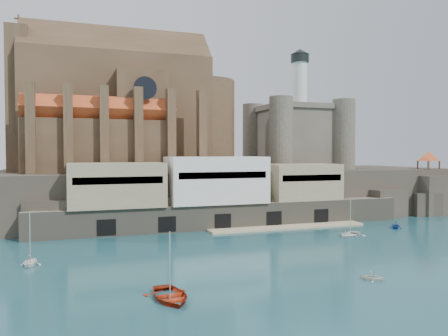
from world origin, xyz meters
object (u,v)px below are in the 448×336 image
object	(u,v)px
castle_keep	(296,134)
boat_1	(372,280)
church	(127,114)
pavilion	(429,157)
boat_0	(170,299)

from	to	relation	value
castle_keep	boat_1	bearing A→B (deg)	-110.30
castle_keep	boat_1	size ratio (longest dim) A/B	11.23
church	castle_keep	size ratio (longest dim) A/B	1.60
church	boat_1	distance (m)	63.59
pavilion	boat_0	xyz separation A→B (m)	(-68.41, -39.52, -12.73)
pavilion	church	bearing A→B (deg)	166.52
boat_1	pavilion	bearing A→B (deg)	-8.94
pavilion	boat_1	xyz separation A→B (m)	(-46.45, -40.42, -12.73)
boat_0	church	bearing A→B (deg)	83.34
church	boat_0	xyz separation A→B (m)	(-2.28, -55.37, -22.13)
church	pavilion	world-z (taller)	church
castle_keep	pavilion	bearing A→B (deg)	-30.18
boat_1	boat_0	bearing A→B (deg)	127.68
church	boat_0	bearing A→B (deg)	-92.36
castle_keep	boat_0	size ratio (longest dim) A/B	4.64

